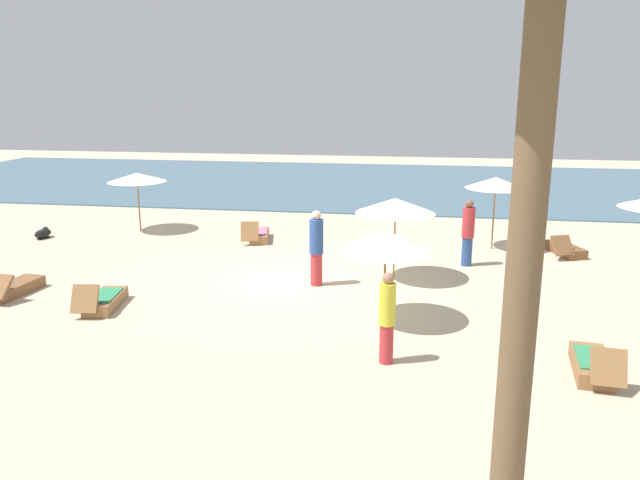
{
  "coord_description": "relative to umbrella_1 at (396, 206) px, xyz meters",
  "views": [
    {
      "loc": [
        3.39,
        -15.29,
        5.02
      ],
      "look_at": [
        0.93,
        0.27,
        1.1
      ],
      "focal_mm": 35.14,
      "sensor_mm": 36.0,
      "label": 1
    }
  ],
  "objects": [
    {
      "name": "ground_plane",
      "position": [
        -2.84,
        -0.68,
        -1.99
      ],
      "size": [
        60.0,
        60.0,
        0.0
      ],
      "primitive_type": "plane",
      "color": "beige"
    },
    {
      "name": "ocean_water",
      "position": [
        -2.84,
        16.32,
        -1.96
      ],
      "size": [
        48.0,
        16.0,
        0.06
      ],
      "primitive_type": "cube",
      "color": "#476B7F",
      "rests_on": "ground_plane"
    },
    {
      "name": "umbrella_1",
      "position": [
        0.0,
        0.0,
        0.0
      ],
      "size": [
        2.08,
        2.08,
        2.19
      ],
      "color": "olive",
      "rests_on": "ground_plane"
    },
    {
      "name": "umbrella_2",
      "position": [
        -9.09,
        4.32,
        -0.09
      ],
      "size": [
        2.02,
        2.02,
        2.06
      ],
      "color": "olive",
      "rests_on": "ground_plane"
    },
    {
      "name": "umbrella_3",
      "position": [
        2.91,
        3.7,
        0.1
      ],
      "size": [
        1.86,
        1.86,
        2.27
      ],
      "color": "olive",
      "rests_on": "ground_plane"
    },
    {
      "name": "umbrella_5",
      "position": [
        -0.08,
        -3.11,
        -0.17
      ],
      "size": [
        1.99,
        1.99,
        2.05
      ],
      "color": "brown",
      "rests_on": "ground_plane"
    },
    {
      "name": "lounger_0",
      "position": [
        -9.16,
        -2.73,
        -1.82
      ],
      "size": [
        0.76,
        1.75,
        0.67
      ],
      "color": "brown",
      "rests_on": "ground_plane"
    },
    {
      "name": "lounger_1",
      "position": [
        5.02,
        3.31,
        -1.82
      ],
      "size": [
        1.11,
        1.78,
        0.7
      ],
      "color": "brown",
      "rests_on": "ground_plane"
    },
    {
      "name": "lounger_2",
      "position": [
        -6.51,
        -3.28,
        -1.81
      ],
      "size": [
        0.82,
        1.71,
        0.74
      ],
      "color": "olive",
      "rests_on": "ground_plane"
    },
    {
      "name": "lounger_3",
      "position": [
        -4.61,
        3.59,
        -1.81
      ],
      "size": [
        0.9,
        1.71,
        0.75
      ],
      "color": "olive",
      "rests_on": "ground_plane"
    },
    {
      "name": "lounger_5",
      "position": [
        3.74,
        -5.1,
        -1.81
      ],
      "size": [
        0.76,
        1.7,
        0.74
      ],
      "color": "olive",
      "rests_on": "ground_plane"
    },
    {
      "name": "person_0",
      "position": [
        -1.94,
        -0.79,
        -1.0
      ],
      "size": [
        0.37,
        0.37,
        1.95
      ],
      "color": "#BF3338",
      "rests_on": "ground_plane"
    },
    {
      "name": "person_1",
      "position": [
        2.0,
        1.65,
        -1.02
      ],
      "size": [
        0.44,
        0.44,
        1.91
      ],
      "color": "#2D4C8C",
      "rests_on": "ground_plane"
    },
    {
      "name": "person_2",
      "position": [
        0.09,
        -5.17,
        -1.1
      ],
      "size": [
        0.35,
        0.35,
        1.74
      ],
      "color": "#BF3338",
      "rests_on": "ground_plane"
    },
    {
      "name": "dog",
      "position": [
        -11.83,
        2.74,
        -1.81
      ],
      "size": [
        0.45,
        0.74,
        0.34
      ],
      "color": "black",
      "rests_on": "ground_plane"
    }
  ]
}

